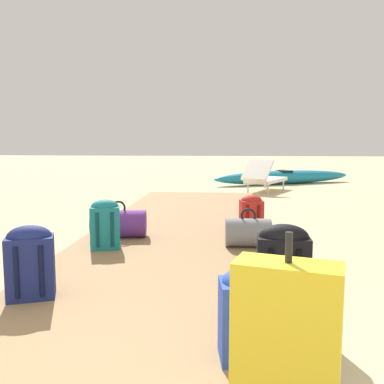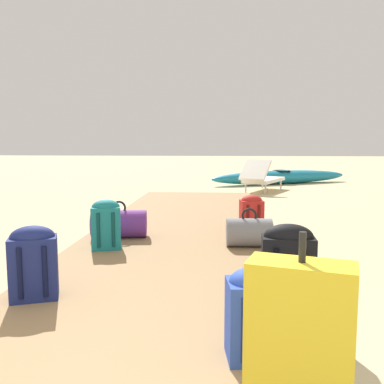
{
  "view_description": "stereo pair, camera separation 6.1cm",
  "coord_description": "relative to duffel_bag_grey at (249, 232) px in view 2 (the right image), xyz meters",
  "views": [
    {
      "loc": [
        0.57,
        -0.61,
        1.19
      ],
      "look_at": [
        0.13,
        4.69,
        0.55
      ],
      "focal_mm": 39.69,
      "sensor_mm": 36.0,
      "label": 1
    },
    {
      "loc": [
        0.51,
        -0.62,
        1.19
      ],
      "look_at": [
        0.13,
        4.69,
        0.55
      ],
      "focal_mm": 39.69,
      "sensor_mm": 36.0,
      "label": 2
    }
  ],
  "objects": [
    {
      "name": "backpack_red",
      "position": [
        0.07,
        0.66,
        0.09
      ],
      "size": [
        0.3,
        0.26,
        0.47
      ],
      "color": "red",
      "rests_on": "boardwalk"
    },
    {
      "name": "backpack_black",
      "position": [
        0.13,
        -1.82,
        0.16
      ],
      "size": [
        0.33,
        0.22,
        0.6
      ],
      "color": "black",
      "rests_on": "boardwalk"
    },
    {
      "name": "ground_plane",
      "position": [
        -0.8,
        -0.4,
        -0.23
      ],
      "size": [
        60.0,
        60.0,
        0.0
      ],
      "primitive_type": "plane",
      "color": "#CCB789"
    },
    {
      "name": "boardwalk",
      "position": [
        -0.8,
        0.45,
        -0.19
      ],
      "size": [
        2.2,
        8.53,
        0.08
      ],
      "primitive_type": "cube",
      "color": "#9E7A51",
      "rests_on": "ground"
    },
    {
      "name": "kayak",
      "position": [
        1.36,
        7.53,
        -0.04
      ],
      "size": [
        4.1,
        2.36,
        0.38
      ],
      "color": "teal",
      "rests_on": "ground"
    },
    {
      "name": "duffel_bag_grey",
      "position": [
        0.0,
        0.0,
        0.0
      ],
      "size": [
        0.49,
        0.32,
        0.41
      ],
      "color": "slate",
      "rests_on": "boardwalk"
    },
    {
      "name": "suitcase_yellow",
      "position": [
        -0.02,
        -3.06,
        0.21
      ],
      "size": [
        0.38,
        0.26,
        0.82
      ],
      "color": "gold",
      "rests_on": "boardwalk"
    },
    {
      "name": "backpack_blue",
      "position": [
        -0.12,
        -2.35,
        0.1
      ],
      "size": [
        0.31,
        0.27,
        0.48
      ],
      "color": "#2847B7",
      "rests_on": "boardwalk"
    },
    {
      "name": "lounge_chair",
      "position": [
        0.65,
        5.66,
        0.1
      ],
      "size": [
        1.21,
        1.67,
        0.77
      ],
      "color": "white",
      "rests_on": "ground"
    },
    {
      "name": "rock_left_far",
      "position": [
        -2.25,
        2.31,
        -0.15
      ],
      "size": [
        0.23,
        0.22,
        0.16
      ],
      "primitive_type": "ellipsoid",
      "rotation": [
        0.0,
        0.0,
        0.09
      ],
      "color": "slate",
      "rests_on": "ground"
    },
    {
      "name": "backpack_navy",
      "position": [
        -1.61,
        -1.62,
        0.12
      ],
      "size": [
        0.37,
        0.3,
        0.53
      ],
      "color": "navy",
      "rests_on": "boardwalk"
    },
    {
      "name": "duffel_bag_purple",
      "position": [
        -1.47,
        0.32,
        0.01
      ],
      "size": [
        0.66,
        0.39,
        0.43
      ],
      "color": "#6B2D84",
      "rests_on": "boardwalk"
    },
    {
      "name": "backpack_teal",
      "position": [
        -1.48,
        -0.2,
        0.12
      ],
      "size": [
        0.34,
        0.29,
        0.51
      ],
      "color": "#197A7F",
      "rests_on": "boardwalk"
    }
  ]
}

